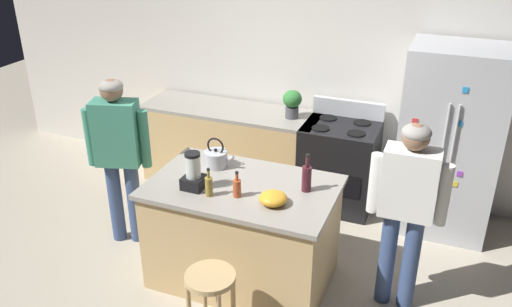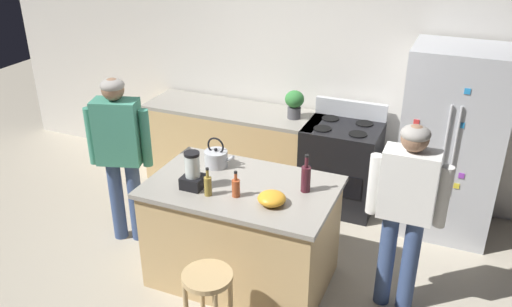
# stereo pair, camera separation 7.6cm
# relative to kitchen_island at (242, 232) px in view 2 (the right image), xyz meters

# --- Properties ---
(ground_plane) EXTENTS (14.00, 14.00, 0.00)m
(ground_plane) POSITION_rel_kitchen_island_xyz_m (0.00, 0.00, -0.46)
(ground_plane) COLOR #B2A893
(back_wall) EXTENTS (8.00, 0.10, 2.70)m
(back_wall) POSITION_rel_kitchen_island_xyz_m (0.00, 1.95, 0.89)
(back_wall) COLOR silver
(back_wall) RESTS_ON ground_plane
(kitchen_island) EXTENTS (1.52, 0.97, 0.92)m
(kitchen_island) POSITION_rel_kitchen_island_xyz_m (0.00, 0.00, 0.00)
(kitchen_island) COLOR tan
(kitchen_island) RESTS_ON ground_plane
(back_counter_run) EXTENTS (2.00, 0.64, 0.92)m
(back_counter_run) POSITION_rel_kitchen_island_xyz_m (-0.80, 1.55, -0.00)
(back_counter_run) COLOR tan
(back_counter_run) RESTS_ON ground_plane
(refrigerator) EXTENTS (0.90, 0.73, 1.84)m
(refrigerator) POSITION_rel_kitchen_island_xyz_m (1.50, 1.50, 0.46)
(refrigerator) COLOR #B7BABF
(refrigerator) RESTS_ON ground_plane
(stove_range) EXTENTS (0.76, 0.65, 1.10)m
(stove_range) POSITION_rel_kitchen_island_xyz_m (0.45, 1.52, 0.01)
(stove_range) COLOR black
(stove_range) RESTS_ON ground_plane
(person_by_island_left) EXTENTS (0.59, 0.33, 1.62)m
(person_by_island_left) POSITION_rel_kitchen_island_xyz_m (-1.27, 0.13, 0.52)
(person_by_island_left) COLOR #384C7A
(person_by_island_left) RESTS_ON ground_plane
(person_by_sink_right) EXTENTS (0.59, 0.22, 1.58)m
(person_by_sink_right) POSITION_rel_kitchen_island_xyz_m (1.27, 0.16, 0.50)
(person_by_sink_right) COLOR #384C7A
(person_by_sink_right) RESTS_ON ground_plane
(bar_stool) EXTENTS (0.36, 0.36, 0.65)m
(bar_stool) POSITION_rel_kitchen_island_xyz_m (0.10, -0.82, 0.05)
(bar_stool) COLOR tan
(bar_stool) RESTS_ON ground_plane
(potted_plant) EXTENTS (0.20, 0.20, 0.30)m
(potted_plant) POSITION_rel_kitchen_island_xyz_m (-0.09, 1.55, 0.63)
(potted_plant) COLOR #4C4C51
(potted_plant) RESTS_ON back_counter_run
(blender_appliance) EXTENTS (0.17, 0.17, 0.31)m
(blender_appliance) POSITION_rel_kitchen_island_xyz_m (-0.34, -0.18, 0.59)
(blender_appliance) COLOR black
(blender_appliance) RESTS_ON kitchen_island
(bottle_cooking_sauce) EXTENTS (0.06, 0.06, 0.22)m
(bottle_cooking_sauce) POSITION_rel_kitchen_island_xyz_m (0.03, -0.18, 0.53)
(bottle_cooking_sauce) COLOR #B24C26
(bottle_cooking_sauce) RESTS_ON kitchen_island
(bottle_vinegar) EXTENTS (0.06, 0.06, 0.24)m
(bottle_vinegar) POSITION_rel_kitchen_island_xyz_m (-0.17, -0.25, 0.54)
(bottle_vinegar) COLOR olive
(bottle_vinegar) RESTS_ON kitchen_island
(bottle_wine) EXTENTS (0.08, 0.08, 0.32)m
(bottle_wine) POSITION_rel_kitchen_island_xyz_m (0.50, 0.11, 0.57)
(bottle_wine) COLOR #471923
(bottle_wine) RESTS_ON kitchen_island
(mixing_bowl) EXTENTS (0.22, 0.22, 0.10)m
(mixing_bowl) POSITION_rel_kitchen_island_xyz_m (0.33, -0.18, 0.50)
(mixing_bowl) COLOR orange
(mixing_bowl) RESTS_ON kitchen_island
(tea_kettle) EXTENTS (0.28, 0.20, 0.27)m
(tea_kettle) POSITION_rel_kitchen_island_xyz_m (-0.34, 0.23, 0.53)
(tea_kettle) COLOR #B7BABF
(tea_kettle) RESTS_ON kitchen_island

